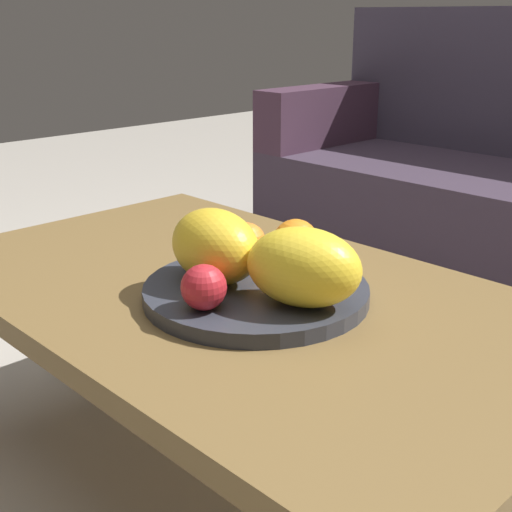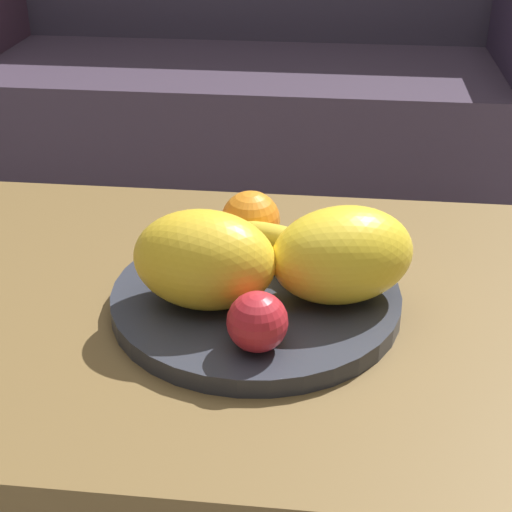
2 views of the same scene
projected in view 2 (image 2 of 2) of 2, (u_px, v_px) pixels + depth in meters
The scene contains 10 objects.
coffee_table at pixel (213, 327), 1.03m from camera, with size 1.17×0.69×0.43m.
couch at pixel (246, 86), 2.28m from camera, with size 1.70×0.70×0.90m.
fruit_bowl at pixel (256, 298), 0.99m from camera, with size 0.37×0.37×0.03m, color #2F333D.
melon_large_front at pixel (205, 260), 0.92m from camera, with size 0.18×0.12×0.12m, color yellow.
melon_smaller_beside at pixel (343, 255), 0.94m from camera, with size 0.18×0.12×0.12m, color yellow.
orange_front at pixel (194, 238), 1.03m from camera, with size 0.07×0.07×0.07m, color orange.
orange_left at pixel (251, 220), 1.06m from camera, with size 0.08×0.08×0.08m, color orange.
apple_front at pixel (309, 241), 1.03m from camera, with size 0.07×0.07×0.07m, color #B63718.
apple_left at pixel (257, 322), 0.85m from camera, with size 0.07×0.07×0.07m, color red.
banana_bunch at pixel (275, 250), 1.02m from camera, with size 0.16×0.14×0.06m.
Camera 2 is at (0.15, -0.84, 0.97)m, focal length 53.79 mm.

